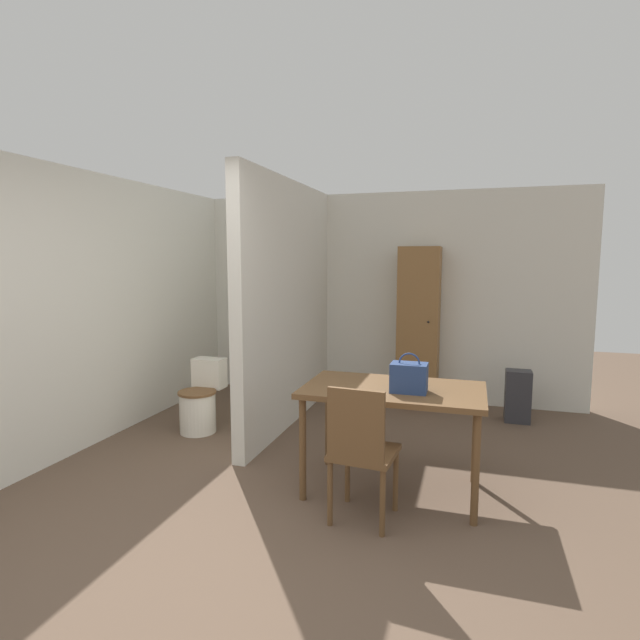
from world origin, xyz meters
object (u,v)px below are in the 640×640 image
object	(u,v)px
handbag	(409,377)
space_heater	(518,396)
toilet	(201,401)
wooden_cabinet	(419,327)
dining_table	(393,398)
wooden_chair	(361,449)

from	to	relation	value
handbag	space_heater	size ratio (longest dim) A/B	0.51
toilet	wooden_cabinet	xyz separation A→B (m)	(1.98, 1.51, 0.63)
dining_table	handbag	xyz separation A→B (m)	(0.12, -0.09, 0.19)
wooden_chair	handbag	distance (m)	0.62
dining_table	toilet	size ratio (longest dim) A/B	1.85
dining_table	wooden_cabinet	bearing A→B (deg)	91.54
dining_table	handbag	bearing A→B (deg)	-37.28
dining_table	wooden_cabinet	size ratio (longest dim) A/B	0.70
dining_table	toilet	distance (m)	2.22
wooden_chair	space_heater	xyz separation A→B (m)	(1.14, 2.49, -0.23)
dining_table	wooden_chair	world-z (taller)	wooden_chair
wooden_cabinet	wooden_chair	bearing A→B (deg)	-91.27
dining_table	handbag	world-z (taller)	handbag
handbag	wooden_cabinet	world-z (taller)	wooden_cabinet
toilet	handbag	distance (m)	2.40
space_heater	dining_table	bearing A→B (deg)	-117.29
toilet	wooden_cabinet	world-z (taller)	wooden_cabinet
space_heater	wooden_cabinet	bearing A→B (deg)	164.84
wooden_chair	wooden_cabinet	xyz separation A→B (m)	(0.06, 2.78, 0.42)
wooden_chair	toilet	world-z (taller)	wooden_chair
wooden_cabinet	space_heater	xyz separation A→B (m)	(1.08, -0.29, -0.65)
wooden_cabinet	space_heater	size ratio (longest dim) A/B	3.36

